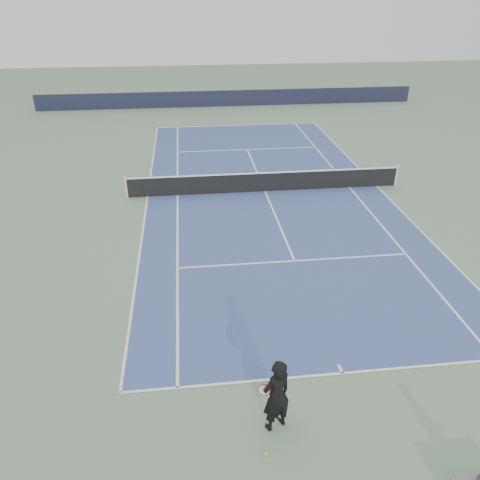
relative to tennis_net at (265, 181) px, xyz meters
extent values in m
plane|color=slate|center=(0.00, 0.00, -0.50)|extent=(80.00, 80.00, 0.00)
cube|color=#384D85|center=(0.00, 0.00, -0.50)|extent=(10.97, 23.77, 0.01)
cylinder|color=silver|center=(-6.40, 0.00, 0.03)|extent=(0.10, 0.10, 1.07)
cylinder|color=silver|center=(6.40, 0.00, 0.03)|extent=(0.10, 0.10, 1.07)
cube|color=black|center=(0.00, 0.00, -0.04)|extent=(12.80, 0.03, 0.90)
cube|color=white|center=(0.00, 0.00, 0.43)|extent=(12.80, 0.04, 0.06)
cube|color=black|center=(0.00, 17.88, 0.10)|extent=(30.00, 0.25, 1.20)
imported|color=black|center=(-1.97, -13.24, 0.43)|extent=(0.85, 0.76, 1.87)
torus|color=maroon|center=(-2.25, -13.29, 0.68)|extent=(0.34, 0.18, 0.36)
cylinder|color=white|center=(-2.25, -13.29, 0.68)|extent=(0.29, 0.14, 0.32)
cylinder|color=white|center=(-2.13, -13.26, 0.42)|extent=(0.08, 0.13, 0.27)
sphere|color=#C4DE2D|center=(-2.29, -13.95, -0.47)|extent=(0.07, 0.07, 0.07)
camera|label=1|loc=(-3.57, -20.22, 8.09)|focal=35.00mm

